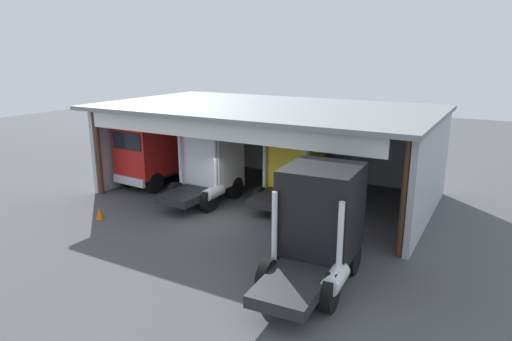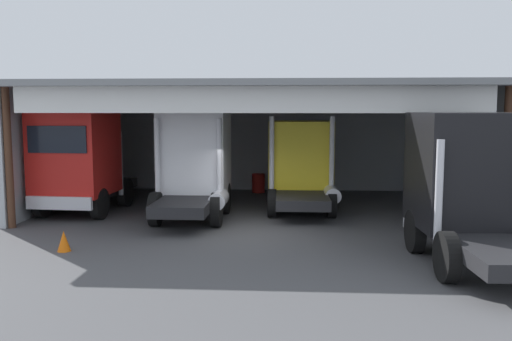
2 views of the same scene
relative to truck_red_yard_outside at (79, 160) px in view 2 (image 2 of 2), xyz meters
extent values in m
plane|color=#4C4C4F|center=(6.37, -2.49, -1.99)|extent=(80.00, 80.00, 0.00)
cube|color=#ADB2B7|center=(6.37, 6.46, 0.26)|extent=(15.93, 0.24, 4.50)
cube|color=#ADB2B7|center=(-1.60, 1.98, 0.26)|extent=(0.24, 8.94, 4.50)
cube|color=#ADB2B7|center=(14.33, 1.98, 0.26)|extent=(0.24, 8.94, 4.50)
cube|color=gray|center=(6.37, 1.56, 2.61)|extent=(16.53, 9.80, 0.20)
cylinder|color=#4C2D1E|center=(-1.35, -2.34, 0.26)|extent=(0.24, 0.24, 4.50)
cylinder|color=#4C2D1E|center=(14.08, -2.34, 0.26)|extent=(0.24, 0.24, 4.50)
cube|color=white|center=(6.37, -2.83, 2.16)|extent=(14.34, 0.12, 0.90)
cube|color=red|center=(0.00, -0.27, 0.30)|extent=(2.56, 2.72, 3.00)
cube|color=black|center=(-0.08, -1.57, 0.83)|extent=(2.05, 0.19, 0.90)
cube|color=silver|center=(-0.08, -1.60, -1.30)|extent=(2.29, 0.30, 0.44)
cube|color=#232326|center=(0.12, 1.70, -1.27)|extent=(2.03, 3.69, 0.36)
cylinder|color=silver|center=(1.17, 1.10, -0.23)|extent=(0.18, 0.18, 2.43)
cylinder|color=silver|center=(-0.99, 1.24, -0.23)|extent=(0.18, 0.18, 2.43)
cylinder|color=silver|center=(-0.98, 1.47, -1.15)|extent=(0.63, 1.23, 0.56)
cylinder|color=black|center=(1.02, -0.85, -1.45)|extent=(0.37, 1.11, 1.09)
cylinder|color=black|center=(-1.08, -0.71, -1.45)|extent=(0.37, 1.11, 1.09)
cylinder|color=black|center=(1.18, 1.64, -1.45)|extent=(0.37, 1.11, 1.09)
cylinder|color=black|center=(-0.93, 1.77, -1.45)|extent=(0.37, 1.11, 1.09)
cube|color=white|center=(4.24, -0.01, 0.27)|extent=(2.32, 2.29, 2.89)
cube|color=black|center=(4.25, 1.15, 0.78)|extent=(1.96, 0.07, 0.87)
cube|color=silver|center=(4.25, 1.18, -1.28)|extent=(2.20, 0.17, 0.44)
cube|color=#232326|center=(4.23, -1.80, -1.25)|extent=(1.75, 3.27, 0.36)
cylinder|color=silver|center=(3.20, -1.29, 0.04)|extent=(0.18, 0.18, 2.94)
cylinder|color=silver|center=(5.28, -1.30, 0.04)|extent=(0.18, 0.18, 2.94)
cylinder|color=silver|center=(5.28, -1.51, -1.13)|extent=(0.57, 1.20, 0.56)
cylinder|color=black|center=(3.24, 0.45, -1.43)|extent=(0.31, 1.13, 1.13)
cylinder|color=black|center=(5.25, 0.44, -1.43)|extent=(0.31, 1.13, 1.13)
cylinder|color=black|center=(3.23, -1.80, -1.43)|extent=(0.31, 1.13, 1.13)
cylinder|color=black|center=(5.24, -1.81, -1.43)|extent=(0.31, 1.13, 1.13)
cube|color=yellow|center=(8.01, 1.63, 0.06)|extent=(2.42, 2.05, 2.60)
cube|color=black|center=(7.99, 2.66, 0.52)|extent=(2.04, 0.09, 0.78)
cube|color=silver|center=(7.99, 2.69, -1.34)|extent=(2.28, 0.19, 0.44)
cube|color=#232326|center=(8.03, -0.11, -1.31)|extent=(1.84, 3.18, 0.36)
cylinder|color=silver|center=(6.95, 0.46, 0.04)|extent=(0.18, 0.18, 3.05)
cylinder|color=silver|center=(9.10, 0.49, 0.04)|extent=(0.18, 0.18, 3.05)
cylinder|color=silver|center=(9.11, 0.21, -1.19)|extent=(0.58, 1.21, 0.56)
cylinder|color=black|center=(6.96, 2.02, -1.49)|extent=(0.31, 1.01, 1.00)
cylinder|color=black|center=(9.05, 2.05, -1.49)|extent=(0.31, 1.01, 1.00)
cylinder|color=black|center=(6.99, -0.12, -1.49)|extent=(0.31, 1.01, 1.00)
cylinder|color=black|center=(9.08, -0.09, -1.49)|extent=(0.31, 1.01, 1.00)
cube|color=black|center=(12.00, -4.98, 0.29)|extent=(2.46, 2.63, 2.92)
cube|color=black|center=(11.93, -3.70, 0.80)|extent=(1.98, 0.17, 0.87)
cube|color=silver|center=(11.93, -3.67, -1.27)|extent=(2.21, 0.28, 0.44)
cube|color=#232326|center=(12.11, -6.99, -1.24)|extent=(1.94, 3.75, 0.36)
cylinder|color=silver|center=(11.03, -6.44, -0.13)|extent=(0.18, 0.18, 2.57)
cylinder|color=black|center=(10.96, -4.53, -1.42)|extent=(0.36, 1.16, 1.15)
cylinder|color=black|center=(12.99, -4.42, -1.42)|extent=(0.36, 1.16, 1.15)
cylinder|color=black|center=(11.10, -7.04, -1.42)|extent=(0.36, 1.16, 1.15)
cylinder|color=#B21E19|center=(6.17, 5.52, -1.56)|extent=(0.58, 0.58, 0.86)
cube|color=#1E59A5|center=(13.37, 5.61, -1.49)|extent=(0.90, 0.60, 1.00)
cone|color=orange|center=(1.53, -5.04, -1.71)|extent=(0.36, 0.36, 0.56)
camera|label=1|loc=(16.92, -18.02, 5.26)|focal=31.37mm
camera|label=2|loc=(7.62, -19.00, 1.88)|focal=38.07mm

